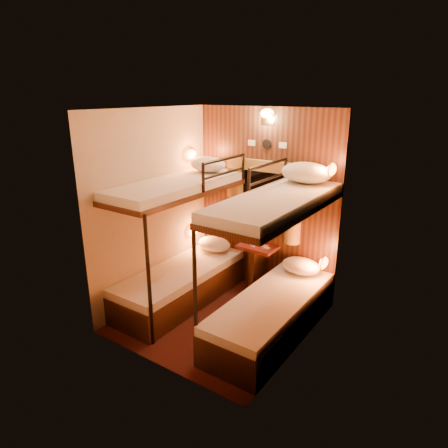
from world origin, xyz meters
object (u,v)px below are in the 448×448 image
Objects in this scene: bunk_right at (273,288)px; bottle_right at (253,240)px; bottle_left at (261,239)px; table at (257,262)px; bunk_left at (181,261)px.

bottle_right is (-0.68, 0.71, 0.19)m from bunk_right.
bottle_left is at bearing 127.48° from bunk_right.
table is at bearing -179.26° from bottle_left.
bunk_left reaches higher than bottle_right.
bunk_right is 1.00m from bottle_right.
bunk_right is (1.30, 0.00, 0.00)m from bunk_left.
bunk_left is at bearing -129.67° from table.
bottle_left is at bearing 40.68° from bottle_right.
bunk_left is 7.87× the size of bottle_left.
bunk_left is 0.96m from bottle_right.
bunk_right is at bearing -50.33° from table.
bottle_left reaches higher than table.
table is 2.93× the size of bottle_right.
bottle_right is at bearing -114.28° from table.
bunk_left is 1.00× the size of bunk_right.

